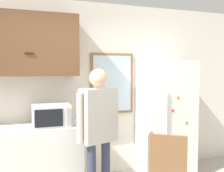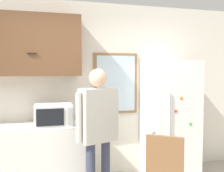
{
  "view_description": "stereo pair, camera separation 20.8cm",
  "coord_description": "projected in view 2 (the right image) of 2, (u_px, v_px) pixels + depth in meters",
  "views": [
    {
      "loc": [
        -0.86,
        -1.87,
        1.66
      ],
      "look_at": [
        0.13,
        1.05,
        1.46
      ],
      "focal_mm": 40.0,
      "sensor_mm": 36.0,
      "label": 1
    },
    {
      "loc": [
        -0.66,
        -1.93,
        1.66
      ],
      "look_at": [
        0.13,
        1.05,
        1.46
      ],
      "focal_mm": 40.0,
      "sensor_mm": 36.0,
      "label": 2
    }
  ],
  "objects": [
    {
      "name": "window",
      "position": [
        116.0,
        83.0,
        3.98
      ],
      "size": [
        0.71,
        0.05,
        0.96
      ],
      "color": "olive"
    },
    {
      "name": "refrigerator",
      "position": [
        169.0,
        119.0,
        3.87
      ],
      "size": [
        0.72,
        0.73,
        1.8
      ],
      "color": "white",
      "rests_on": "ground_plane"
    },
    {
      "name": "back_wall",
      "position": [
        90.0,
        90.0,
        3.92
      ],
      "size": [
        6.0,
        0.06,
        2.7
      ],
      "color": "silver",
      "rests_on": "ground_plane"
    },
    {
      "name": "person",
      "position": [
        98.0,
        122.0,
        3.05
      ],
      "size": [
        0.57,
        0.35,
        1.68
      ],
      "rotation": [
        0.0,
        0.0,
        0.33
      ],
      "color": "#33384C",
      "rests_on": "ground_plane"
    },
    {
      "name": "counter",
      "position": [
        7.0,
        160.0,
        3.33
      ],
      "size": [
        2.02,
        0.64,
        0.91
      ],
      "color": "silver",
      "rests_on": "ground_plane"
    },
    {
      "name": "upper_cabinets",
      "position": [
        5.0,
        45.0,
        3.37
      ],
      "size": [
        2.02,
        0.39,
        0.85
      ],
      "color": "brown"
    },
    {
      "name": "microwave",
      "position": [
        53.0,
        115.0,
        3.38
      ],
      "size": [
        0.49,
        0.4,
        0.29
      ],
      "color": "white",
      "rests_on": "counter"
    }
  ]
}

